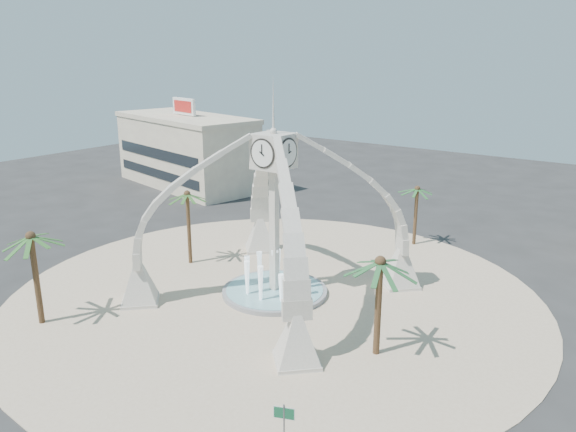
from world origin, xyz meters
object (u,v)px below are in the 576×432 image
Objects in this scene: palm_east at (380,263)px; palm_west at (187,195)px; clock_tower at (274,213)px; palm_north at (417,190)px; fountain at (275,291)px; palm_south at (31,238)px; street_sign at (284,420)px.

palm_west is (-20.33, 4.22, 0.19)m from palm_east.
clock_tower is at bearing 162.06° from palm_east.
palm_north is (3.82, 17.04, -1.06)m from clock_tower.
fountain is 17.51m from palm_south.
clock_tower is 10.94m from palm_east.
palm_east is 11.37m from street_sign.
fountain is 1.15× the size of palm_west.
palm_south is at bearing 155.53° from street_sign.
fountain is 2.93× the size of street_sign.
fountain is 12.31m from palm_east.
palm_east is 0.97× the size of palm_south.
palm_east reaches higher than street_sign.
palm_east is at bearing -17.94° from clock_tower.
palm_east reaches higher than palm_north.
fountain is 1.30× the size of palm_north.
clock_tower is 16.50m from palm_south.
clock_tower is at bearing 52.91° from palm_south.
palm_east is at bearing 72.21° from street_sign.
fountain is 1.17× the size of palm_east.
palm_south is at bearing -127.09° from fountain.
clock_tower reaches higher than palm_east.
palm_south reaches higher than palm_north.
palm_north reaches higher than fountain.
palm_north is 2.26× the size of street_sign.
palm_north is at bearing 77.36° from fountain.
palm_east is 1.11× the size of palm_north.
palm_west is 0.99× the size of palm_south.
palm_east is 21.44m from palm_north.
palm_west reaches higher than palm_north.
fountain is 18.20m from palm_north.
street_sign is at bearing -76.57° from palm_north.
palm_east is 0.99× the size of palm_west.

